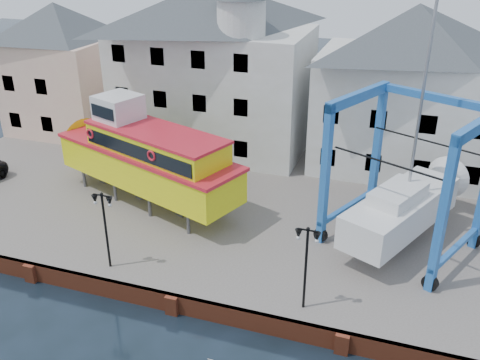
% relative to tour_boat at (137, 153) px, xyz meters
% --- Properties ---
extents(ground, '(140.00, 140.00, 0.00)m').
position_rel_tour_boat_xyz_m(ground, '(6.14, -8.48, -4.04)').
color(ground, black).
rests_on(ground, ground).
extents(hardstanding, '(44.00, 22.00, 1.00)m').
position_rel_tour_boat_xyz_m(hardstanding, '(6.14, 2.52, -3.54)').
color(hardstanding, '#615752').
rests_on(hardstanding, ground).
extents(quay_wall, '(44.00, 0.47, 1.00)m').
position_rel_tour_boat_xyz_m(quay_wall, '(6.14, -8.38, -3.54)').
color(quay_wall, brown).
rests_on(quay_wall, ground).
extents(building_pink, '(8.00, 7.00, 10.30)m').
position_rel_tour_boat_xyz_m(building_pink, '(-11.86, 9.52, 2.11)').
color(building_pink, beige).
rests_on(building_pink, hardstanding).
extents(building_white_main, '(14.00, 8.30, 14.00)m').
position_rel_tour_boat_xyz_m(building_white_main, '(1.27, 9.91, 3.30)').
color(building_white_main, beige).
rests_on(building_white_main, hardstanding).
extents(building_white_right, '(12.00, 8.00, 11.20)m').
position_rel_tour_boat_xyz_m(building_white_right, '(15.14, 10.52, 2.56)').
color(building_white_right, beige).
rests_on(building_white_right, hardstanding).
extents(lamp_post_left, '(1.12, 0.32, 4.20)m').
position_rel_tour_boat_xyz_m(lamp_post_left, '(2.14, -7.28, 0.13)').
color(lamp_post_left, black).
rests_on(lamp_post_left, hardstanding).
extents(lamp_post_right, '(1.12, 0.32, 4.20)m').
position_rel_tour_boat_xyz_m(lamp_post_right, '(12.14, -7.28, 0.13)').
color(lamp_post_right, black).
rests_on(lamp_post_right, hardstanding).
extents(tour_boat, '(15.10, 8.41, 6.45)m').
position_rel_tour_boat_xyz_m(tour_boat, '(0.00, 0.00, 0.00)').
color(tour_boat, '#59595E').
rests_on(tour_boat, hardstanding).
extents(travel_lift, '(8.73, 10.21, 15.19)m').
position_rel_tour_boat_xyz_m(travel_lift, '(16.12, 0.41, -0.51)').
color(travel_lift, '#1B4FA5').
rests_on(travel_lift, hardstanding).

